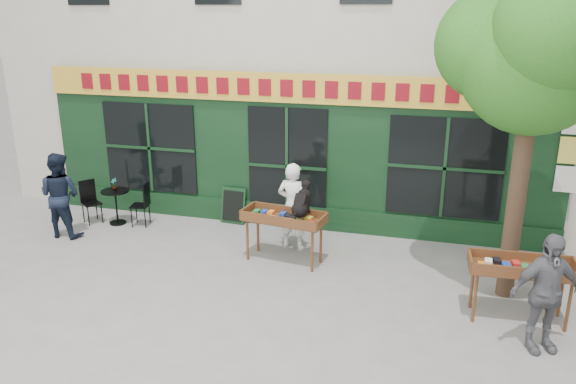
# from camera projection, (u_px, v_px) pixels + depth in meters

# --- Properties ---
(ground) EXTENTS (80.00, 80.00, 0.00)m
(ground) POSITION_uv_depth(u_px,v_px,m) (253.00, 271.00, 10.14)
(ground) COLOR slate
(ground) RESTS_ON ground
(street_tree) EXTENTS (3.05, 2.90, 5.60)m
(street_tree) POSITION_uv_depth(u_px,v_px,m) (540.00, 38.00, 8.10)
(street_tree) COLOR #382619
(street_tree) RESTS_ON ground
(book_cart_center) EXTENTS (1.57, 0.83, 0.99)m
(book_cart_center) POSITION_uv_depth(u_px,v_px,m) (284.00, 220.00, 10.30)
(book_cart_center) COLOR brown
(book_cart_center) RESTS_ON ground
(dog) EXTENTS (0.42, 0.64, 0.60)m
(dog) POSITION_uv_depth(u_px,v_px,m) (302.00, 198.00, 10.02)
(dog) COLOR black
(dog) RESTS_ON book_cart_center
(woman) EXTENTS (0.69, 0.50, 1.74)m
(woman) POSITION_uv_depth(u_px,v_px,m) (293.00, 206.00, 10.88)
(woman) COLOR white
(woman) RESTS_ON ground
(book_cart_right) EXTENTS (1.53, 0.70, 0.99)m
(book_cart_right) POSITION_uv_depth(u_px,v_px,m) (522.00, 270.00, 8.32)
(book_cart_right) COLOR brown
(book_cart_right) RESTS_ON ground
(man_right) EXTENTS (1.09, 0.78, 1.71)m
(man_right) POSITION_uv_depth(u_px,v_px,m) (545.00, 293.00, 7.56)
(man_right) COLOR #58585D
(man_right) RESTS_ON ground
(bistro_table) EXTENTS (0.60, 0.60, 0.76)m
(bistro_table) POSITION_uv_depth(u_px,v_px,m) (116.00, 200.00, 12.25)
(bistro_table) COLOR black
(bistro_table) RESTS_ON ground
(bistro_chair_left) EXTENTS (0.51, 0.50, 0.95)m
(bistro_chair_left) POSITION_uv_depth(u_px,v_px,m) (89.00, 198.00, 12.35)
(bistro_chair_left) COLOR black
(bistro_chair_left) RESTS_ON ground
(bistro_chair_right) EXTENTS (0.42, 0.42, 0.95)m
(bistro_chair_right) POSITION_uv_depth(u_px,v_px,m) (143.00, 201.00, 12.14)
(bistro_chair_right) COLOR black
(bistro_chair_right) RESTS_ON ground
(potted_plant) EXTENTS (0.17, 0.14, 0.28)m
(potted_plant) POSITION_uv_depth(u_px,v_px,m) (114.00, 184.00, 12.13)
(potted_plant) COLOR gray
(potted_plant) RESTS_ON bistro_table
(man_left) EXTENTS (0.86, 0.67, 1.78)m
(man_left) POSITION_uv_depth(u_px,v_px,m) (60.00, 195.00, 11.49)
(man_left) COLOR black
(man_left) RESTS_ON ground
(chalkboard) EXTENTS (0.57, 0.23, 0.79)m
(chalkboard) POSITION_uv_depth(u_px,v_px,m) (233.00, 206.00, 12.33)
(chalkboard) COLOR black
(chalkboard) RESTS_ON ground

